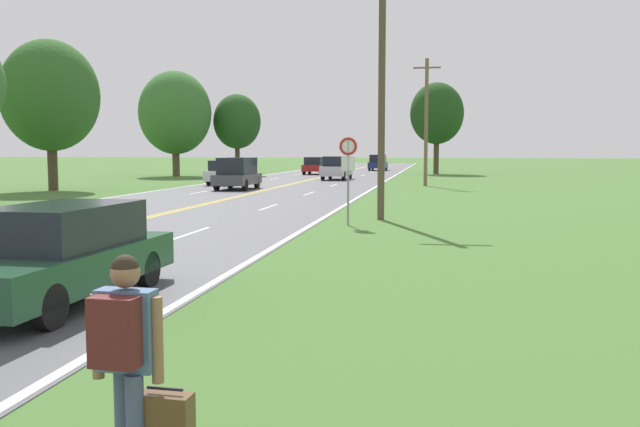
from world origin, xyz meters
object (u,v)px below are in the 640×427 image
(car_dark_green_sedan_approaching, at_px, (60,253))
(car_dark_grey_van_mid_near, at_px, (237,173))
(tree_behind_sign, at_px, (237,122))
(car_white_suv_mid_far, at_px, (227,172))
(hitchhiker_person, at_px, (124,343))
(traffic_sign, at_px, (348,159))
(tree_right_cluster, at_px, (50,96))
(car_dark_blue_van_horizon, at_px, (378,162))
(car_red_suv_distant, at_px, (315,165))
(car_silver_suv_receding, at_px, (337,167))
(tree_mid_treeline, at_px, (175,113))
(tree_far_back, at_px, (437,114))

(car_dark_green_sedan_approaching, relative_size, car_dark_grey_van_mid_near, 1.13)
(tree_behind_sign, height_order, car_white_suv_mid_far, tree_behind_sign)
(hitchhiker_person, xyz_separation_m, traffic_sign, (-0.61, 16.89, 1.12))
(tree_behind_sign, distance_m, car_dark_grey_van_mid_near, 23.80)
(car_white_suv_mid_far, bearing_deg, tree_behind_sign, 14.17)
(car_dark_green_sedan_approaching, bearing_deg, tree_right_cluster, -146.83)
(tree_behind_sign, bearing_deg, car_dark_blue_van_horizon, 54.48)
(traffic_sign, xyz_separation_m, tree_right_cluster, (-19.68, 15.38, 3.42))
(hitchhiker_person, relative_size, car_white_suv_mid_far, 0.34)
(tree_behind_sign, height_order, tree_right_cluster, tree_right_cluster)
(tree_behind_sign, relative_size, car_dark_blue_van_horizon, 1.84)
(car_white_suv_mid_far, distance_m, car_red_suv_distant, 20.26)
(hitchhiker_person, distance_m, car_dark_blue_van_horizon, 74.37)
(traffic_sign, bearing_deg, car_red_suv_distant, 101.72)
(tree_right_cluster, distance_m, car_dark_blue_van_horizon, 44.97)
(car_white_suv_mid_far, bearing_deg, car_silver_suv_receding, -36.67)
(hitchhiker_person, relative_size, traffic_sign, 0.59)
(tree_mid_treeline, bearing_deg, car_silver_suv_receding, -16.90)
(tree_far_back, height_order, car_dark_grey_van_mid_near, tree_far_back)
(tree_behind_sign, relative_size, car_dark_green_sedan_approaching, 1.60)
(car_red_suv_distant, bearing_deg, car_silver_suv_receding, -159.33)
(tree_mid_treeline, bearing_deg, car_red_suv_distant, 29.76)
(tree_right_cluster, xyz_separation_m, car_dark_grey_van_mid_near, (10.47, 2.85, -4.55))
(tree_right_cluster, bearing_deg, car_dark_grey_van_mid_near, 15.25)
(tree_mid_treeline, xyz_separation_m, tree_far_back, (23.37, 10.08, 0.25))
(tree_far_back, bearing_deg, tree_right_cluster, -124.82)
(tree_behind_sign, xyz_separation_m, car_dark_blue_van_horizon, (11.88, 16.64, -4.09))
(car_silver_suv_receding, bearing_deg, car_white_suv_mid_far, -33.88)
(tree_mid_treeline, relative_size, car_white_suv_mid_far, 1.96)
(hitchhiker_person, bearing_deg, car_dark_grey_van_mid_near, 17.85)
(tree_behind_sign, bearing_deg, tree_right_cluster, -98.28)
(tree_far_back, distance_m, car_dark_blue_van_horizon, 13.01)
(hitchhiker_person, xyz_separation_m, car_red_suv_distant, (-9.73, 60.86, -0.12))
(hitchhiker_person, distance_m, tree_far_back, 64.49)
(tree_behind_sign, distance_m, car_silver_suv_receding, 14.06)
(tree_mid_treeline, bearing_deg, car_white_suv_mid_far, -55.73)
(tree_far_back, bearing_deg, car_silver_suv_receding, -117.85)
(hitchhiker_person, bearing_deg, traffic_sign, 4.29)
(tree_mid_treeline, xyz_separation_m, car_dark_grey_van_mid_near, (11.58, -19.06, -4.73))
(tree_far_back, bearing_deg, tree_behind_sign, -160.19)
(hitchhiker_person, xyz_separation_m, car_white_suv_mid_far, (-12.25, 40.76, -0.12))
(traffic_sign, distance_m, tree_far_back, 47.60)
(hitchhiker_person, relative_size, tree_mid_treeline, 0.17)
(tree_far_back, bearing_deg, traffic_sign, -93.11)
(tree_far_back, bearing_deg, hitchhiker_person, -91.76)
(tree_mid_treeline, xyz_separation_m, car_white_suv_mid_far, (9.15, -13.43, -4.85))
(tree_far_back, xyz_separation_m, car_red_suv_distant, (-11.70, -3.41, -5.09))
(car_dark_green_sedan_approaching, bearing_deg, tree_far_back, 176.16)
(tree_behind_sign, relative_size, car_silver_suv_receding, 1.59)
(traffic_sign, height_order, car_dark_grey_van_mid_near, traffic_sign)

